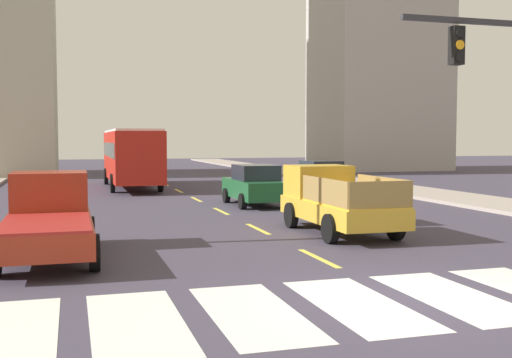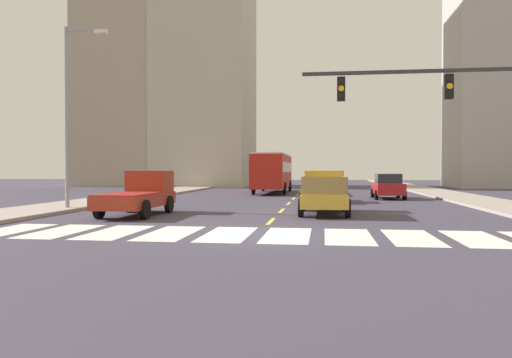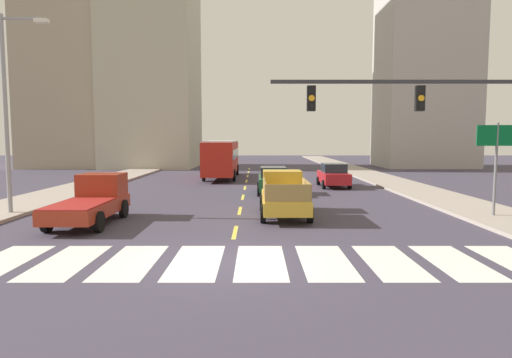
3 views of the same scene
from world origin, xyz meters
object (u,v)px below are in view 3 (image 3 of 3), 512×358
object	(u,v)px
sedan_near_left	(275,180)
sedan_mid	(335,175)
pickup_stakebed	(285,195)
traffic_signal_gantry	(455,118)
direction_sign_green	(498,150)
streetlight_left	(11,106)
city_bus	(223,156)
pickup_dark	(95,200)

from	to	relation	value
sedan_near_left	sedan_mid	distance (m)	5.97
pickup_stakebed	traffic_signal_gantry	size ratio (longest dim) A/B	0.57
direction_sign_green	sedan_near_left	bearing A→B (deg)	136.58
sedan_mid	streetlight_left	world-z (taller)	streetlight_left
traffic_signal_gantry	streetlight_left	size ratio (longest dim) A/B	1.02
pickup_stakebed	sedan_mid	xyz separation A→B (m)	(4.36, 11.76, -0.08)
sedan_near_left	direction_sign_green	world-z (taller)	direction_sign_green
sedan_near_left	traffic_signal_gantry	size ratio (longest dim) A/B	0.48
pickup_stakebed	city_bus	xyz separation A→B (m)	(-4.32, 18.92, 1.02)
sedan_near_left	pickup_stakebed	bearing A→B (deg)	-91.25
sedan_mid	direction_sign_green	distance (m)	13.79
pickup_stakebed	city_bus	bearing A→B (deg)	101.24
sedan_near_left	traffic_signal_gantry	bearing A→B (deg)	-69.87
direction_sign_green	streetlight_left	xyz separation A→B (m)	(-21.57, 0.79, 1.94)
pickup_dark	streetlight_left	xyz separation A→B (m)	(-4.23, 1.63, 4.05)
pickup_stakebed	sedan_near_left	world-z (taller)	pickup_stakebed
sedan_mid	pickup_dark	bearing A→B (deg)	-134.48
traffic_signal_gantry	pickup_dark	bearing A→B (deg)	165.46
pickup_stakebed	city_bus	distance (m)	19.44
city_bus	pickup_stakebed	bearing A→B (deg)	-76.14
pickup_stakebed	pickup_dark	distance (m)	8.35
sedan_near_left	direction_sign_green	xyz separation A→B (m)	(9.37, -8.86, 2.17)
pickup_stakebed	sedan_mid	world-z (taller)	pickup_stakebed
sedan_mid	streetlight_left	xyz separation A→B (m)	(-16.75, -11.95, 4.11)
traffic_signal_gantry	streetlight_left	bearing A→B (deg)	163.87
pickup_dark	sedan_mid	size ratio (longest dim) A/B	1.18
sedan_near_left	sedan_mid	world-z (taller)	same
pickup_stakebed	sedan_near_left	distance (m)	7.89
pickup_dark	sedan_near_left	bearing A→B (deg)	52.84
sedan_near_left	streetlight_left	size ratio (longest dim) A/B	0.49
pickup_dark	traffic_signal_gantry	distance (m)	14.32
sedan_mid	traffic_signal_gantry	size ratio (longest dim) A/B	0.48
traffic_signal_gantry	direction_sign_green	world-z (taller)	traffic_signal_gantry
pickup_stakebed	direction_sign_green	size ratio (longest dim) A/B	1.24
pickup_dark	streetlight_left	size ratio (longest dim) A/B	0.58
sedan_mid	traffic_signal_gantry	bearing A→B (deg)	-88.52
pickup_stakebed	direction_sign_green	world-z (taller)	direction_sign_green
pickup_dark	pickup_stakebed	bearing A→B (deg)	14.78
pickup_stakebed	city_bus	world-z (taller)	city_bus
city_bus	traffic_signal_gantry	xyz separation A→B (m)	(9.66, -24.23, 2.25)
city_bus	streetlight_left	bearing A→B (deg)	-111.89
city_bus	sedan_near_left	world-z (taller)	city_bus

